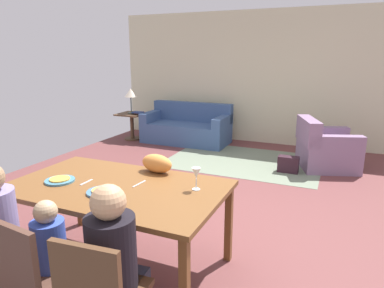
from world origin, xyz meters
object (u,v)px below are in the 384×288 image
object	(u,v)px
side_table	(132,123)
book_lower	(140,113)
person_woman	(116,274)
handbag	(288,164)
plate_near_child	(103,192)
plate_near_man	(60,181)
dining_table	(117,193)
wine_glass	(196,174)
couch	(187,128)
person_man	(3,240)
dining_chair_child	(33,273)
armchair	(325,149)
cat	(157,163)
book_upper	(138,112)
person_child	(56,267)
table_lamp	(131,94)

from	to	relation	value
side_table	book_lower	xyz separation A→B (m)	(0.18, 0.06, 0.22)
person_woman	side_table	size ratio (longest dim) A/B	1.91
handbag	side_table	bearing A→B (deg)	165.60
plate_near_child	plate_near_man	bearing A→B (deg)	173.12
dining_table	wine_glass	xyz separation A→B (m)	(0.65, 0.18, 0.20)
wine_glass	couch	distance (m)	4.63
plate_near_man	person_man	size ratio (longest dim) A/B	0.23
dining_chair_child	handbag	bearing A→B (deg)	76.29
person_man	side_table	world-z (taller)	person_man
dining_chair_child	book_lower	world-z (taller)	dining_chair_child
couch	person_woman	bearing A→B (deg)	-70.33
book_lower	side_table	bearing A→B (deg)	-162.04
person_man	dining_chair_child	world-z (taller)	person_man
plate_near_man	couch	distance (m)	4.55
armchair	book_lower	bearing A→B (deg)	172.92
dining_table	dining_chair_child	size ratio (longest dim) A/B	2.08
wine_glass	cat	world-z (taller)	wine_glass
book_upper	plate_near_child	bearing A→B (deg)	-60.98
person_man	cat	distance (m)	1.36
person_woman	plate_near_man	bearing A→B (deg)	149.02
person_child	handbag	distance (m)	4.03
dining_table	wine_glass	size ratio (longest dim) A/B	9.73
cat	side_table	world-z (taller)	cat
wine_glass	person_child	distance (m)	1.20
wine_glass	person_child	bearing A→B (deg)	-125.73
person_man	person_child	distance (m)	0.50
couch	side_table	bearing A→B (deg)	-167.99
plate_near_child	armchair	distance (m)	4.13
couch	book_lower	xyz separation A→B (m)	(-1.04, -0.20, 0.29)
wine_glass	handbag	distance (m)	3.11
handbag	table_lamp	bearing A→B (deg)	165.60
plate_near_man	handbag	xyz separation A→B (m)	(1.48, 3.29, -0.64)
dining_table	side_table	xyz separation A→B (m)	(-2.52, 4.07, -0.32)
couch	table_lamp	world-z (taller)	table_lamp
dining_table	armchair	world-z (taller)	armchair
cat	armchair	size ratio (longest dim) A/B	0.29
plate_near_man	person_woman	distance (m)	1.19
person_woman	couch	world-z (taller)	person_woman
person_man	table_lamp	world-z (taller)	table_lamp
book_lower	dining_table	bearing A→B (deg)	-60.40
couch	armchair	bearing A→B (deg)	-13.63
book_upper	cat	bearing A→B (deg)	-55.39
person_child	book_upper	bearing A→B (deg)	116.22
cat	handbag	distance (m)	2.95
dining_table	wine_glass	bearing A→B (deg)	15.45
wine_glass	couch	xyz separation A→B (m)	(-1.96, 4.15, -0.59)
plate_near_man	plate_near_child	distance (m)	0.50
plate_near_man	cat	size ratio (longest dim) A/B	0.78
person_woman	book_upper	bearing A→B (deg)	120.80
handbag	person_woman	bearing A→B (deg)	-97.14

